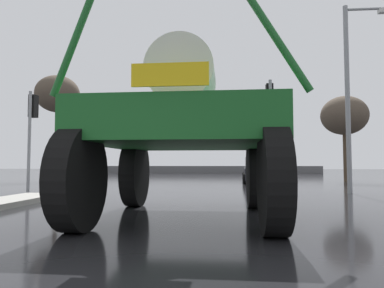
# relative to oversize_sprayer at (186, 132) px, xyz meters

# --- Properties ---
(ground_plane) EXTENTS (120.00, 120.00, 0.00)m
(ground_plane) POSITION_rel_oversize_sprayer_xyz_m (-1.18, 12.67, -1.79)
(ground_plane) COLOR black
(oversize_sprayer) EXTENTS (4.23, 5.35, 4.01)m
(oversize_sprayer) POSITION_rel_oversize_sprayer_xyz_m (0.00, 0.00, 0.00)
(oversize_sprayer) COLOR black
(oversize_sprayer) RESTS_ON ground
(sedan_ahead) EXTENTS (2.02, 4.17, 1.52)m
(sedan_ahead) POSITION_rel_oversize_sprayer_xyz_m (2.95, 13.81, -1.08)
(sedan_ahead) COLOR black
(sedan_ahead) RESTS_ON ground
(traffic_signal_near_left) EXTENTS (0.24, 0.54, 3.79)m
(traffic_signal_near_left) POSITION_rel_oversize_sprayer_xyz_m (-6.25, 4.95, 0.97)
(traffic_signal_near_left) COLOR gray
(traffic_signal_near_left) RESTS_ON ground
(traffic_signal_near_right) EXTENTS (0.24, 0.54, 4.03)m
(traffic_signal_near_right) POSITION_rel_oversize_sprayer_xyz_m (2.44, 4.94, 1.15)
(traffic_signal_near_right) COLOR gray
(traffic_signal_near_right) RESTS_ON ground
(traffic_signal_far_left) EXTENTS (0.24, 0.55, 3.69)m
(traffic_signal_far_left) POSITION_rel_oversize_sprayer_xyz_m (3.45, 18.80, 0.90)
(traffic_signal_far_left) COLOR gray
(traffic_signal_far_left) RESTS_ON ground
(traffic_signal_far_right) EXTENTS (0.24, 0.55, 3.51)m
(traffic_signal_far_right) POSITION_rel_oversize_sprayer_xyz_m (3.28, 18.80, 0.76)
(traffic_signal_far_right) COLOR gray
(traffic_signal_far_right) RESTS_ON ground
(streetlight_near_right) EXTENTS (1.85, 0.24, 7.34)m
(streetlight_near_right) POSITION_rel_oversize_sprayer_xyz_m (5.78, 6.53, 2.31)
(streetlight_near_right) COLOR gray
(streetlight_near_right) RESTS_ON ground
(bare_tree_left) EXTENTS (3.03, 3.03, 7.32)m
(bare_tree_left) POSITION_rel_oversize_sprayer_xyz_m (-10.71, 15.91, 4.19)
(bare_tree_left) COLOR #473828
(bare_tree_left) RESTS_ON ground
(bare_tree_right) EXTENTS (2.90, 2.90, 5.44)m
(bare_tree_right) POSITION_rel_oversize_sprayer_xyz_m (8.55, 15.42, 2.39)
(bare_tree_right) COLOR #473828
(bare_tree_right) RESTS_ON ground
(roadside_barrier) EXTENTS (26.80, 0.24, 0.90)m
(roadside_barrier) POSITION_rel_oversize_sprayer_xyz_m (-1.18, 33.42, -1.34)
(roadside_barrier) COLOR #59595B
(roadside_barrier) RESTS_ON ground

